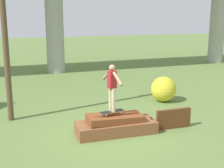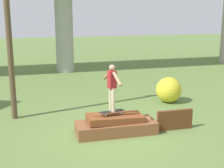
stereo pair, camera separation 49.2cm
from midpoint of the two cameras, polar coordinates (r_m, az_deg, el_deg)
The scene contains 7 objects.
ground_plane at distance 9.93m, azimuth -0.70°, elevation -8.97°, with size 80.00×80.00×0.00m, color olive.
scrap_pile at distance 9.84m, azimuth -0.74°, elevation -7.55°, with size 2.53×1.03×0.64m.
scrap_plank_loose at distance 10.36m, azimuth 9.84°, elevation -6.29°, with size 1.21×0.14×0.66m.
skateboard at distance 9.69m, azimuth -1.46°, elevation -5.06°, with size 0.80×0.38×0.09m.
skater at distance 9.46m, azimuth -1.49°, elevation -0.20°, with size 0.31×1.10×1.46m.
utility_pole at distance 11.12m, azimuth -20.65°, elevation 13.63°, with size 1.30×0.20×7.74m.
bush_yellow_flowering at distance 13.34m, azimuth 8.39°, elevation -0.94°, with size 1.07×1.07×1.07m.
Camera 1 is at (-3.21, -8.64, 3.70)m, focal length 50.00 mm.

